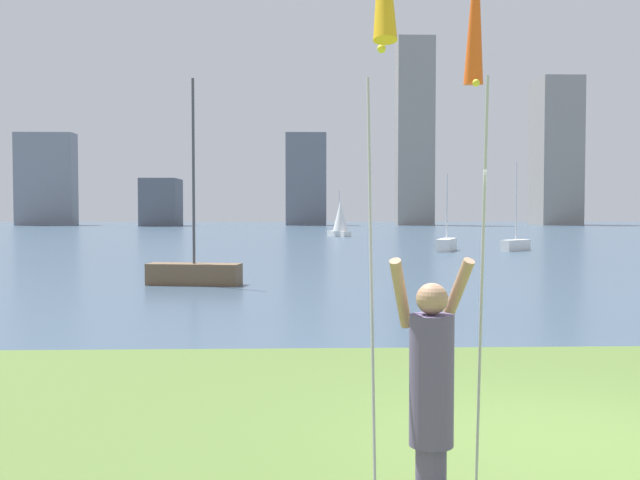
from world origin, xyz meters
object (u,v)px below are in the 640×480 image
(sailboat_0, at_px, (194,271))
(sailboat_7, at_px, (340,219))
(person, at_px, (431,381))
(sailboat_2, at_px, (447,244))
(kite_flag_right, at_px, (476,19))
(sailboat_1, at_px, (516,244))

(sailboat_0, relative_size, sailboat_7, 1.61)
(sailboat_7, bearing_deg, person, -92.79)
(sailboat_0, xyz_separation_m, sailboat_2, (10.93, 17.12, -0.03))
(person, bearing_deg, sailboat_0, 91.88)
(kite_flag_right, xyz_separation_m, sailboat_1, (10.20, 32.55, -3.38))
(kite_flag_right, distance_m, sailboat_2, 33.45)
(sailboat_2, relative_size, sailboat_7, 1.10)
(kite_flag_right, relative_size, sailboat_0, 0.75)
(person, xyz_separation_m, sailboat_0, (-3.96, 16.00, -0.51))
(sailboat_0, xyz_separation_m, sailboat_7, (6.60, 38.18, 1.02))
(sailboat_0, relative_size, sailboat_2, 1.47)
(sailboat_7, bearing_deg, sailboat_0, -99.80)
(person, bearing_deg, sailboat_2, 66.09)
(person, xyz_separation_m, sailboat_7, (2.64, 54.18, 0.51))
(sailboat_7, bearing_deg, sailboat_2, -78.37)
(person, distance_m, sailboat_2, 33.85)
(kite_flag_right, xyz_separation_m, sailboat_7, (2.20, 53.69, -2.32))
(person, height_order, sailboat_0, sailboat_0)
(sailboat_0, distance_m, sailboat_1, 22.44)
(person, bearing_deg, sailboat_1, 60.13)
(sailboat_2, bearing_deg, person, -101.89)
(person, relative_size, kite_flag_right, 0.41)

